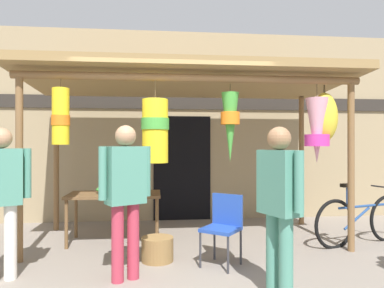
{
  "coord_description": "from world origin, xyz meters",
  "views": [
    {
      "loc": [
        -0.24,
        -4.34,
        1.45
      ],
      "look_at": [
        0.33,
        1.12,
        1.46
      ],
      "focal_mm": 33.25,
      "sensor_mm": 36.0,
      "label": 1
    }
  ],
  "objects_px": {
    "folding_chair": "(224,223)",
    "customer_foreground": "(1,191)",
    "vendor_in_orange": "(279,198)",
    "wicker_basket_by_table": "(157,249)",
    "shopper_by_bananas": "(126,189)",
    "flower_heap_on_table": "(116,189)",
    "display_table": "(115,198)",
    "parked_bicycle": "(362,220)"
  },
  "relations": [
    {
      "from": "display_table",
      "to": "parked_bicycle",
      "type": "xyz_separation_m",
      "value": [
        3.61,
        -0.49,
        -0.3
      ]
    },
    {
      "from": "customer_foreground",
      "to": "parked_bicycle",
      "type": "bearing_deg",
      "value": 11.4
    },
    {
      "from": "flower_heap_on_table",
      "to": "shopper_by_bananas",
      "type": "height_order",
      "value": "shopper_by_bananas"
    },
    {
      "from": "flower_heap_on_table",
      "to": "customer_foreground",
      "type": "distance_m",
      "value": 1.8
    },
    {
      "from": "flower_heap_on_table",
      "to": "folding_chair",
      "type": "distance_m",
      "value": 1.86
    },
    {
      "from": "customer_foreground",
      "to": "vendor_in_orange",
      "type": "bearing_deg",
      "value": -15.24
    },
    {
      "from": "display_table",
      "to": "parked_bicycle",
      "type": "bearing_deg",
      "value": -7.76
    },
    {
      "from": "customer_foreground",
      "to": "shopper_by_bananas",
      "type": "bearing_deg",
      "value": -5.05
    },
    {
      "from": "display_table",
      "to": "flower_heap_on_table",
      "type": "bearing_deg",
      "value": 45.69
    },
    {
      "from": "display_table",
      "to": "shopper_by_bananas",
      "type": "relative_size",
      "value": 0.82
    },
    {
      "from": "display_table",
      "to": "folding_chair",
      "type": "relative_size",
      "value": 1.62
    },
    {
      "from": "parked_bicycle",
      "to": "vendor_in_orange",
      "type": "xyz_separation_m",
      "value": [
        -1.85,
        -1.7,
        0.61
      ]
    },
    {
      "from": "display_table",
      "to": "vendor_in_orange",
      "type": "xyz_separation_m",
      "value": [
        1.76,
        -2.19,
        0.31
      ]
    },
    {
      "from": "customer_foreground",
      "to": "shopper_by_bananas",
      "type": "distance_m",
      "value": 1.32
    },
    {
      "from": "wicker_basket_by_table",
      "to": "vendor_in_orange",
      "type": "distance_m",
      "value": 1.86
    },
    {
      "from": "folding_chair",
      "to": "shopper_by_bananas",
      "type": "xyz_separation_m",
      "value": [
        -1.14,
        -0.39,
        0.48
      ]
    },
    {
      "from": "wicker_basket_by_table",
      "to": "shopper_by_bananas",
      "type": "distance_m",
      "value": 1.08
    },
    {
      "from": "vendor_in_orange",
      "to": "customer_foreground",
      "type": "distance_m",
      "value": 2.89
    },
    {
      "from": "folding_chair",
      "to": "wicker_basket_by_table",
      "type": "xyz_separation_m",
      "value": [
        -0.8,
        0.2,
        -0.35
      ]
    },
    {
      "from": "flower_heap_on_table",
      "to": "customer_foreground",
      "type": "height_order",
      "value": "customer_foreground"
    },
    {
      "from": "vendor_in_orange",
      "to": "shopper_by_bananas",
      "type": "xyz_separation_m",
      "value": [
        -1.47,
        0.64,
        0.03
      ]
    },
    {
      "from": "wicker_basket_by_table",
      "to": "customer_foreground",
      "type": "distance_m",
      "value": 1.91
    },
    {
      "from": "flower_heap_on_table",
      "to": "folding_chair",
      "type": "bearing_deg",
      "value": -39.82
    },
    {
      "from": "vendor_in_orange",
      "to": "customer_foreground",
      "type": "height_order",
      "value": "customer_foreground"
    },
    {
      "from": "flower_heap_on_table",
      "to": "shopper_by_bananas",
      "type": "distance_m",
      "value": 1.6
    },
    {
      "from": "customer_foreground",
      "to": "shopper_by_bananas",
      "type": "height_order",
      "value": "shopper_by_bananas"
    },
    {
      "from": "customer_foreground",
      "to": "folding_chair",
      "type": "bearing_deg",
      "value": 6.39
    },
    {
      "from": "wicker_basket_by_table",
      "to": "parked_bicycle",
      "type": "distance_m",
      "value": 3.02
    },
    {
      "from": "display_table",
      "to": "parked_bicycle",
      "type": "distance_m",
      "value": 3.66
    },
    {
      "from": "flower_heap_on_table",
      "to": "wicker_basket_by_table",
      "type": "relative_size",
      "value": 1.46
    },
    {
      "from": "display_table",
      "to": "shopper_by_bananas",
      "type": "bearing_deg",
      "value": -79.46
    },
    {
      "from": "flower_heap_on_table",
      "to": "wicker_basket_by_table",
      "type": "height_order",
      "value": "flower_heap_on_table"
    },
    {
      "from": "display_table",
      "to": "parked_bicycle",
      "type": "height_order",
      "value": "parked_bicycle"
    },
    {
      "from": "display_table",
      "to": "folding_chair",
      "type": "height_order",
      "value": "folding_chair"
    },
    {
      "from": "parked_bicycle",
      "to": "customer_foreground",
      "type": "height_order",
      "value": "customer_foreground"
    },
    {
      "from": "wicker_basket_by_table",
      "to": "vendor_in_orange",
      "type": "height_order",
      "value": "vendor_in_orange"
    },
    {
      "from": "display_table",
      "to": "customer_foreground",
      "type": "xyz_separation_m",
      "value": [
        -1.03,
        -1.43,
        0.31
      ]
    },
    {
      "from": "display_table",
      "to": "wicker_basket_by_table",
      "type": "relative_size",
      "value": 3.41
    },
    {
      "from": "folding_chair",
      "to": "customer_foreground",
      "type": "distance_m",
      "value": 2.52
    },
    {
      "from": "flower_heap_on_table",
      "to": "vendor_in_orange",
      "type": "xyz_separation_m",
      "value": [
        1.73,
        -2.21,
        0.17
      ]
    },
    {
      "from": "display_table",
      "to": "shopper_by_bananas",
      "type": "distance_m",
      "value": 1.61
    },
    {
      "from": "folding_chair",
      "to": "customer_foreground",
      "type": "bearing_deg",
      "value": -173.61
    }
  ]
}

